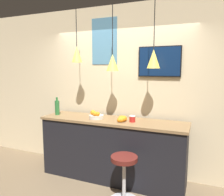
{
  "coord_description": "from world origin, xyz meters",
  "views": [
    {
      "loc": [
        1.33,
        -2.6,
        1.83
      ],
      "look_at": [
        0.0,
        0.59,
        1.36
      ],
      "focal_mm": 35.0,
      "sensor_mm": 36.0,
      "label": 1
    }
  ],
  "objects_px": {
    "spread_jar": "(132,119)",
    "mounted_tv": "(159,62)",
    "bar_stool": "(124,173)",
    "juice_bottle": "(57,107)",
    "fruit_bowl": "(96,116)"
  },
  "relations": [
    {
      "from": "bar_stool",
      "to": "juice_bottle",
      "type": "xyz_separation_m",
      "value": [
        -1.45,
        0.51,
        0.71
      ]
    },
    {
      "from": "spread_jar",
      "to": "fruit_bowl",
      "type": "bearing_deg",
      "value": -178.97
    },
    {
      "from": "juice_bottle",
      "to": "spread_jar",
      "type": "distance_m",
      "value": 1.4
    },
    {
      "from": "bar_stool",
      "to": "mounted_tv",
      "type": "height_order",
      "value": "mounted_tv"
    },
    {
      "from": "spread_jar",
      "to": "mounted_tv",
      "type": "relative_size",
      "value": 0.14
    },
    {
      "from": "fruit_bowl",
      "to": "spread_jar",
      "type": "distance_m",
      "value": 0.62
    },
    {
      "from": "fruit_bowl",
      "to": "juice_bottle",
      "type": "relative_size",
      "value": 0.76
    },
    {
      "from": "bar_stool",
      "to": "juice_bottle",
      "type": "bearing_deg",
      "value": 160.44
    },
    {
      "from": "juice_bottle",
      "to": "bar_stool",
      "type": "bearing_deg",
      "value": -19.56
    },
    {
      "from": "fruit_bowl",
      "to": "juice_bottle",
      "type": "xyz_separation_m",
      "value": [
        -0.77,
        0.01,
        0.09
      ]
    },
    {
      "from": "bar_stool",
      "to": "fruit_bowl",
      "type": "relative_size",
      "value": 2.76
    },
    {
      "from": "juice_bottle",
      "to": "mounted_tv",
      "type": "bearing_deg",
      "value": 12.99
    },
    {
      "from": "fruit_bowl",
      "to": "juice_bottle",
      "type": "height_order",
      "value": "juice_bottle"
    },
    {
      "from": "bar_stool",
      "to": "juice_bottle",
      "type": "distance_m",
      "value": 1.7
    },
    {
      "from": "bar_stool",
      "to": "spread_jar",
      "type": "xyz_separation_m",
      "value": [
        -0.05,
        0.51,
        0.63
      ]
    }
  ]
}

